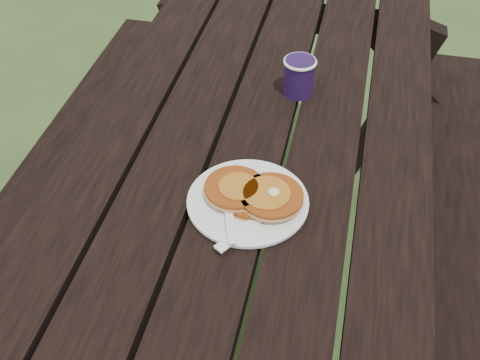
% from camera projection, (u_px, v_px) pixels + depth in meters
% --- Properties ---
extents(ground, '(60.00, 60.00, 0.00)m').
position_uv_depth(ground, '(253.00, 318.00, 1.84)').
color(ground, '#30461E').
rests_on(ground, ground).
extents(picnic_table, '(1.36, 1.80, 0.75)m').
position_uv_depth(picnic_table, '(255.00, 239.00, 1.58)').
color(picnic_table, black).
rests_on(picnic_table, ground).
extents(plate, '(0.29, 0.29, 0.01)m').
position_uv_depth(plate, '(248.00, 202.00, 1.14)').
color(plate, white).
rests_on(plate, picnic_table).
extents(pancake_stack, '(0.19, 0.12, 0.04)m').
position_uv_depth(pancake_stack, '(254.00, 194.00, 1.13)').
color(pancake_stack, '#974111').
rests_on(pancake_stack, plate).
extents(knife, '(0.11, 0.16, 0.00)m').
position_uv_depth(knife, '(253.00, 223.00, 1.09)').
color(knife, white).
rests_on(knife, plate).
extents(fork, '(0.08, 0.16, 0.01)m').
position_uv_depth(fork, '(230.00, 221.00, 1.09)').
color(fork, white).
rests_on(fork, plate).
extents(coffee_cup, '(0.08, 0.08, 0.09)m').
position_uv_depth(coffee_cup, '(299.00, 74.00, 1.37)').
color(coffee_cup, '#220F3C').
rests_on(coffee_cup, picnic_table).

